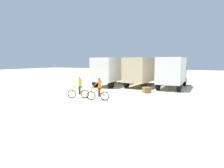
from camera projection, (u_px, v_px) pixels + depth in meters
The scene contains 7 objects.
ground_plane at pixel (93, 108), 11.97m from camera, with size 120.00×120.00×0.00m, color beige.
box_truck_white_box at pixel (112, 70), 23.08m from camera, with size 2.43×6.76×3.35m.
box_truck_tan_camper at pixel (143, 70), 22.24m from camera, with size 2.86×6.90×3.35m.
box_truck_avon_van at pixel (173, 71), 20.74m from camera, with size 2.44×6.77×3.35m.
cyclist_orange_shirt at pixel (79, 88), 15.03m from camera, with size 1.53×0.93×1.82m.
cyclist_cowboy_hat at pixel (99, 89), 14.19m from camera, with size 1.62×0.79×1.82m.
supply_crate at pixel (146, 90), 17.64m from camera, with size 0.62×0.76×0.53m, color olive.
Camera 1 is at (6.33, -9.92, 2.93)m, focal length 30.20 mm.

